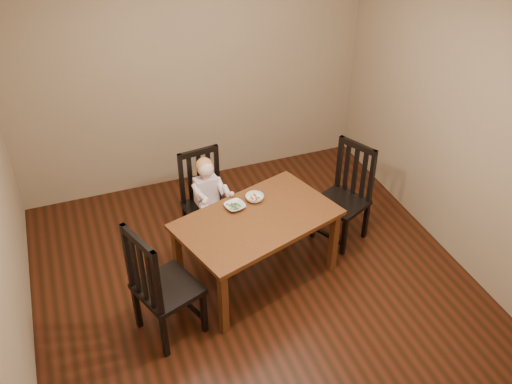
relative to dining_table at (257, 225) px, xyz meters
name	(u,v)px	position (x,y,z in m)	size (l,w,h in m)	color
room	(255,164)	(-0.06, -0.10, 0.72)	(4.01, 4.01, 2.71)	#3F190D
dining_table	(257,225)	(0.00, 0.00, 0.00)	(1.61, 1.24, 0.71)	#4A2D11
chair_child	(206,201)	(-0.28, 0.70, -0.14)	(0.48, 0.47, 1.01)	black
chair_left	(161,286)	(-0.97, -0.37, -0.08)	(0.61, 0.62, 1.13)	black
chair_right	(345,195)	(1.05, 0.28, -0.12)	(0.59, 0.60, 1.05)	black
toddler	(207,193)	(-0.28, 0.65, -0.01)	(0.30, 0.37, 0.51)	white
bowl_peas	(235,206)	(-0.14, 0.20, 0.10)	(0.18, 0.18, 0.04)	white
bowl_veg	(255,198)	(0.07, 0.26, 0.11)	(0.17, 0.17, 0.05)	white
fork	(233,207)	(-0.17, 0.17, 0.13)	(0.11, 0.07, 0.05)	silver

